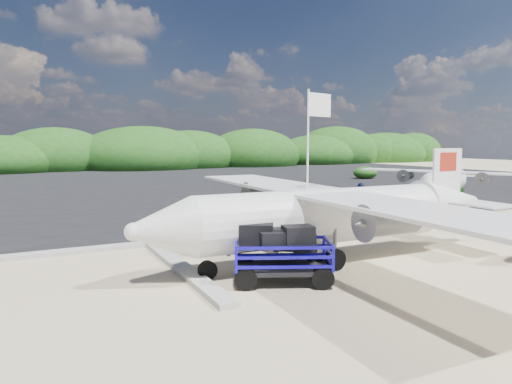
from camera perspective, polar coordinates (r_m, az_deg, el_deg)
ground at (r=14.17m, az=10.56°, el=-8.82°), size 160.00×160.00×0.00m
asphalt_apron at (r=41.86m, az=-15.12°, el=1.03°), size 90.00×50.00×0.04m
lagoon at (r=12.91m, az=-29.04°, el=-11.03°), size 9.00×7.00×0.40m
vegetation_band at (r=66.48m, az=-19.48°, el=2.75°), size 124.00×8.00×4.40m
baggage_cart at (r=12.14m, az=3.30°, el=-11.31°), size 3.07×2.50×1.34m
flagpole at (r=14.17m, az=6.32°, el=-8.75°), size 1.12×0.70×5.21m
crew_a at (r=14.76m, az=-3.03°, el=-5.17°), size 0.55×0.38×1.48m
crew_b at (r=16.46m, az=8.85°, el=-3.52°), size 0.98×0.83×1.77m
crew_c at (r=20.57m, az=13.01°, el=-1.48°), size 1.19×0.74×1.90m
aircraft_large at (r=41.35m, az=1.06°, el=1.18°), size 14.93×14.93×4.38m
aircraft_small at (r=42.50m, az=-28.14°, el=0.58°), size 10.98×10.98×2.93m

